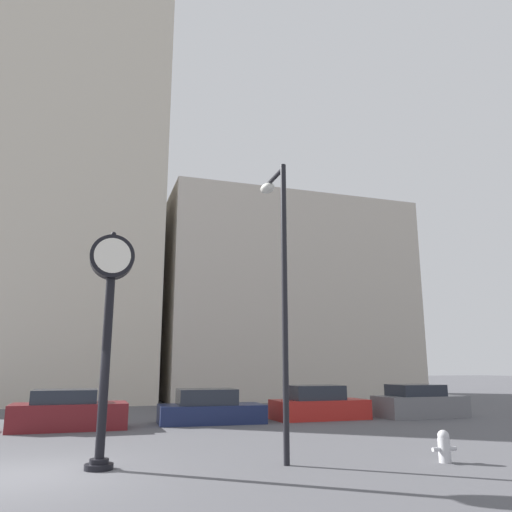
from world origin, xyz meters
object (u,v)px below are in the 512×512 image
at_px(fire_hydrant_near, 444,446).
at_px(street_lamp_right, 279,263).
at_px(car_maroon, 68,412).
at_px(street_clock, 110,298).
at_px(car_red, 318,405).
at_px(car_navy, 210,409).
at_px(car_grey, 419,403).

xyz_separation_m(fire_hydrant_near, street_lamp_right, (-3.57, 1.14, 4.30)).
height_order(car_maroon, fire_hydrant_near, car_maroon).
bearing_deg(street_clock, street_lamp_right, -6.41).
distance_m(car_maroon, street_lamp_right, 10.27).
bearing_deg(car_red, street_lamp_right, -120.81).
bearing_deg(car_navy, car_grey, -0.02).
xyz_separation_m(car_maroon, fire_hydrant_near, (8.51, -9.17, -0.22)).
distance_m(car_red, street_lamp_right, 10.66).
relative_size(street_clock, street_lamp_right, 0.74).
distance_m(street_clock, car_navy, 9.61).
height_order(street_clock, street_lamp_right, street_lamp_right).
distance_m(car_maroon, car_grey, 14.46).
distance_m(car_maroon, fire_hydrant_near, 12.52).
bearing_deg(car_grey, car_red, 173.52).
relative_size(street_clock, car_red, 1.31).
height_order(street_clock, car_navy, street_clock).
height_order(car_red, street_lamp_right, street_lamp_right).
xyz_separation_m(street_clock, fire_hydrant_near, (7.55, -1.59, -3.30)).
distance_m(car_red, car_grey, 4.64).
height_order(street_clock, car_grey, street_clock).
bearing_deg(street_clock, car_maroon, 97.27).
height_order(car_maroon, car_navy, car_maroon).
height_order(car_maroon, car_red, car_red).
relative_size(car_maroon, car_navy, 0.94).
distance_m(car_red, fire_hydrant_near, 9.79).
distance_m(street_clock, car_maroon, 8.24).
bearing_deg(car_red, car_navy, 179.57).
height_order(car_red, fire_hydrant_near, car_red).
bearing_deg(car_maroon, fire_hydrant_near, -47.78).
bearing_deg(fire_hydrant_near, car_red, 82.21).
relative_size(fire_hydrant_near, street_lamp_right, 0.10).
relative_size(street_clock, fire_hydrant_near, 7.34).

